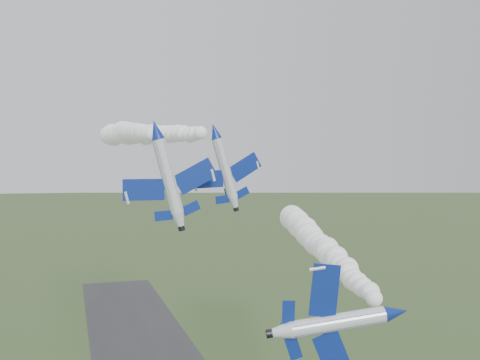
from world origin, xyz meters
name	(u,v)px	position (x,y,z in m)	size (l,w,h in m)	color
jet_lead	(397,313)	(13.40, -0.46, 28.33)	(6.07, 13.76, 11.34)	silver
smoke_trail_jet_lead	(319,244)	(22.30, 34.46, 29.89)	(5.27, 65.02, 5.27)	white
jet_pair_left	(156,130)	(-6.72, 17.68, 46.62)	(10.80, 13.34, 4.02)	silver
smoke_trail_jet_pair_left	(131,132)	(-5.55, 55.49, 48.90)	(4.58, 68.38, 4.58)	white
jet_pair_right	(215,131)	(0.82, 19.52, 46.78)	(9.23, 11.41, 3.57)	silver
smoke_trail_jet_pair_right	(142,134)	(-3.48, 55.93, 48.56)	(4.64, 67.86, 4.64)	white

